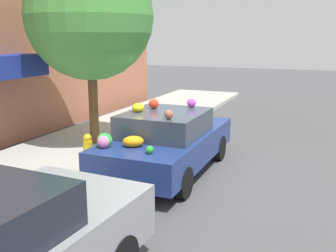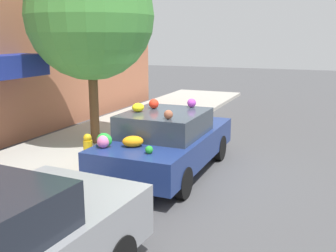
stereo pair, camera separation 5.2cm
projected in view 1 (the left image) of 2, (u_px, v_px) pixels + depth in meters
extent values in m
plane|color=#4C4C4F|center=(170.00, 172.00, 8.61)|extent=(60.00, 60.00, 0.00)
cube|color=#B2ADA3|center=(68.00, 155.00, 9.59)|extent=(24.00, 3.20, 0.14)
cylinder|color=brown|center=(93.00, 103.00, 10.22)|extent=(0.24, 0.24, 2.14)
sphere|color=#47933D|center=(90.00, 16.00, 9.74)|extent=(3.20, 3.20, 3.20)
cylinder|color=gold|center=(88.00, 153.00, 8.57)|extent=(0.20, 0.20, 0.55)
sphere|color=gold|center=(87.00, 138.00, 8.49)|extent=(0.18, 0.18, 0.18)
cube|color=navy|center=(168.00, 146.00, 8.49)|extent=(4.02, 1.78, 0.58)
cube|color=#333D47|center=(165.00, 123.00, 8.23)|extent=(1.81, 1.57, 0.48)
cylinder|color=black|center=(157.00, 141.00, 9.99)|extent=(0.59, 0.18, 0.59)
cylinder|color=black|center=(219.00, 148.00, 9.38)|extent=(0.59, 0.18, 0.59)
cylinder|color=black|center=(106.00, 171.00, 7.74)|extent=(0.59, 0.18, 0.59)
cylinder|color=black|center=(184.00, 183.00, 7.13)|extent=(0.59, 0.18, 0.59)
sphere|color=blue|center=(195.00, 115.00, 9.91)|extent=(0.23, 0.23, 0.18)
sphere|color=green|center=(150.00, 150.00, 6.89)|extent=(0.15, 0.15, 0.14)
ellipsoid|color=red|center=(154.00, 104.00, 8.55)|extent=(0.31, 0.29, 0.21)
ellipsoid|color=green|center=(105.00, 140.00, 7.30)|extent=(0.20, 0.32, 0.26)
sphere|color=#97563C|center=(169.00, 115.00, 7.45)|extent=(0.24, 0.24, 0.18)
sphere|color=#AD3FB6|center=(191.00, 103.00, 8.70)|extent=(0.21, 0.21, 0.19)
ellipsoid|color=orange|center=(133.00, 141.00, 7.32)|extent=(0.44, 0.48, 0.20)
ellipsoid|color=green|center=(168.00, 114.00, 10.06)|extent=(0.30, 0.30, 0.14)
sphere|color=gold|center=(189.00, 116.00, 9.63)|extent=(0.29, 0.29, 0.20)
sphere|color=brown|center=(201.00, 116.00, 9.56)|extent=(0.36, 0.36, 0.26)
ellipsoid|color=yellow|center=(138.00, 107.00, 8.19)|extent=(0.31, 0.27, 0.18)
sphere|color=pink|center=(104.00, 142.00, 7.24)|extent=(0.32, 0.32, 0.23)
cylinder|color=black|center=(14.00, 231.00, 5.34)|extent=(0.63, 0.21, 0.62)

